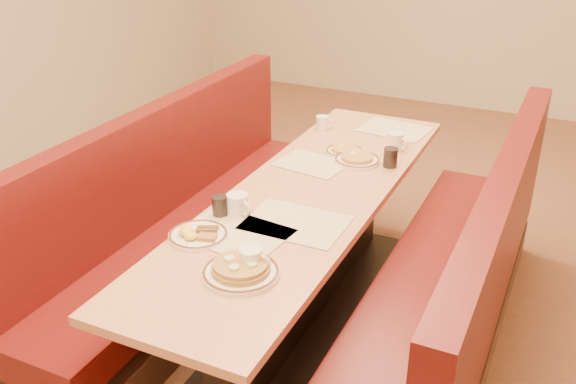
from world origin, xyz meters
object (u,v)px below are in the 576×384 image
at_px(booth_left, 185,231).
at_px(booth_right, 451,298).
at_px(eggs_plate, 197,234).
at_px(coffee_mug_c, 396,141).
at_px(coffee_mug_b, 238,205).
at_px(soda_tumbler_mid, 390,157).
at_px(diner_table, 307,259).
at_px(pancake_plate, 241,270).
at_px(coffee_mug_a, 252,260).
at_px(coffee_mug_d, 323,123).
at_px(soda_tumbler_near, 220,206).

distance_m(booth_left, booth_right, 1.46).
height_order(booth_left, eggs_plate, booth_left).
xyz_separation_m(eggs_plate, coffee_mug_c, (0.46, 1.31, 0.04)).
xyz_separation_m(booth_right, coffee_mug_b, (-0.92, -0.35, 0.44)).
xyz_separation_m(booth_right, coffee_mug_c, (-0.51, 0.71, 0.44)).
distance_m(coffee_mug_c, soda_tumbler_mid, 0.24).
bearing_deg(diner_table, pancake_plate, -85.39).
bearing_deg(coffee_mug_c, coffee_mug_a, -76.97).
xyz_separation_m(coffee_mug_c, coffee_mug_d, (-0.50, 0.14, -0.01)).
relative_size(coffee_mug_a, coffee_mug_b, 0.96).
bearing_deg(eggs_plate, coffee_mug_d, 91.31).
xyz_separation_m(eggs_plate, coffee_mug_d, (-0.03, 1.44, 0.03)).
height_order(coffee_mug_c, soda_tumbler_mid, soda_tumbler_mid).
bearing_deg(pancake_plate, coffee_mug_a, 62.57).
height_order(booth_right, soda_tumbler_near, booth_right).
bearing_deg(coffee_mug_d, pancake_plate, -91.37).
distance_m(booth_right, coffee_mug_c, 0.98).
xyz_separation_m(pancake_plate, coffee_mug_d, (-0.34, 1.62, 0.02)).
bearing_deg(coffee_mug_c, soda_tumbler_mid, -61.53).
bearing_deg(soda_tumbler_mid, coffee_mug_b, -118.60).
bearing_deg(booth_right, coffee_mug_a, -131.78).
xyz_separation_m(pancake_plate, coffee_mug_b, (-0.25, 0.42, 0.03)).
distance_m(diner_table, eggs_plate, 0.75).
relative_size(coffee_mug_b, coffee_mug_d, 1.24).
relative_size(diner_table, soda_tumbler_near, 26.37).
bearing_deg(pancake_plate, coffee_mug_b, 120.45).
height_order(eggs_plate, soda_tumbler_near, soda_tumbler_near).
bearing_deg(coffee_mug_d, soda_tumbler_mid, -47.89).
height_order(eggs_plate, coffee_mug_a, coffee_mug_a).
relative_size(booth_right, pancake_plate, 8.39).
xyz_separation_m(coffee_mug_c, soda_tumbler_mid, (0.04, -0.24, -0.00)).
bearing_deg(coffee_mug_d, coffee_mug_a, -90.19).
bearing_deg(coffee_mug_c, eggs_plate, -91.19).
height_order(booth_left, coffee_mug_c, booth_left).
height_order(coffee_mug_a, coffee_mug_c, coffee_mug_c).
distance_m(coffee_mug_d, soda_tumbler_near, 1.23).
relative_size(booth_left, pancake_plate, 8.39).
bearing_deg(pancake_plate, eggs_plate, 150.31).
xyz_separation_m(coffee_mug_a, coffee_mug_d, (-0.36, 1.57, -0.01)).
relative_size(diner_table, coffee_mug_d, 23.62).
bearing_deg(coffee_mug_a, eggs_plate, 153.73).
distance_m(eggs_plate, soda_tumbler_near, 0.21).
relative_size(pancake_plate, coffee_mug_c, 2.32).
distance_m(diner_table, soda_tumbler_mid, 0.69).
distance_m(eggs_plate, coffee_mug_b, 0.26).
bearing_deg(coffee_mug_c, diner_table, -88.81).
height_order(pancake_plate, coffee_mug_c, coffee_mug_c).
height_order(booth_left, coffee_mug_b, booth_left).
bearing_deg(coffee_mug_b, coffee_mug_a, -34.18).
relative_size(pancake_plate, soda_tumbler_mid, 2.90).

